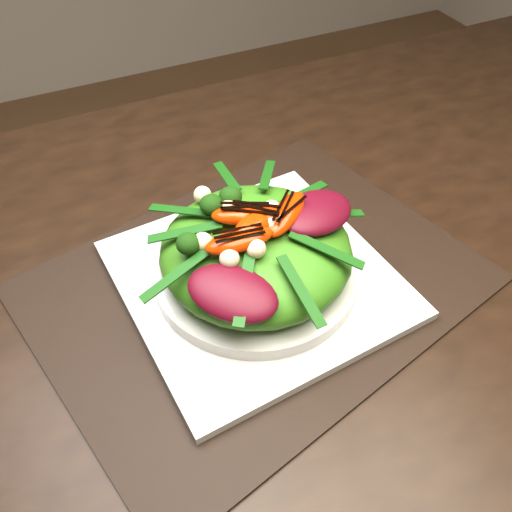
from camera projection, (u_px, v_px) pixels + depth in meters
name	position (u px, v px, depth m)	size (l,w,h in m)	color
floor	(284.00, 503.00, 1.18)	(4.00, 4.00, 0.01)	brown
dining_table	(307.00, 279.00, 0.65)	(1.60, 0.90, 0.75)	black
placemat	(256.00, 283.00, 0.62)	(0.47, 0.36, 0.00)	black
plate_base	(256.00, 279.00, 0.61)	(0.28, 0.28, 0.01)	silver
salad_bowl	(256.00, 271.00, 0.60)	(0.23, 0.23, 0.02)	silver
lettuce_mound	(256.00, 251.00, 0.58)	(0.21, 0.21, 0.07)	#387315
radicchio_leaf	(316.00, 212.00, 0.57)	(0.09, 0.06, 0.02)	#410611
orange_segment	(249.00, 206.00, 0.56)	(0.07, 0.03, 0.02)	red
broccoli_floret	(195.00, 226.00, 0.54)	(0.03, 0.03, 0.03)	black
macadamia_nut	(298.00, 228.00, 0.54)	(0.02, 0.02, 0.02)	beige
balsamic_drizzle	(249.00, 199.00, 0.56)	(0.05, 0.00, 0.00)	black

